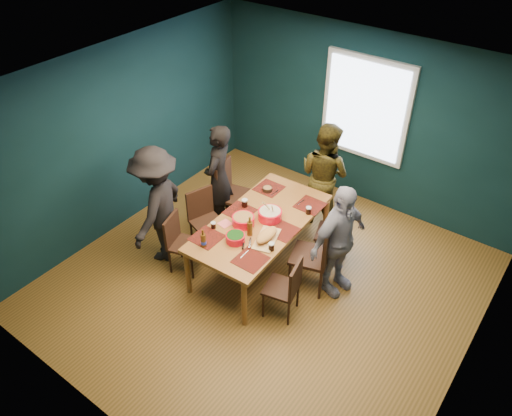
{
  "coord_description": "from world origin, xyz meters",
  "views": [
    {
      "loc": [
        2.68,
        -3.84,
        4.76
      ],
      "look_at": [
        -0.29,
        0.18,
        0.99
      ],
      "focal_mm": 35.0,
      "sensor_mm": 36.0,
      "label": 1
    }
  ],
  "objects": [
    {
      "name": "cola_glass_c",
      "position": [
        0.16,
        0.72,
        0.83
      ],
      "size": [
        0.07,
        0.07,
        0.1
      ],
      "color": "black",
      "rests_on": "dining_table"
    },
    {
      "name": "beer_bottle_a",
      "position": [
        -0.51,
        -0.58,
        0.87
      ],
      "size": [
        0.07,
        0.07,
        0.25
      ],
      "color": "#482B0D",
      "rests_on": "dining_table"
    },
    {
      "name": "napkin_c",
      "position": [
        0.09,
        -0.45,
        0.78
      ],
      "size": [
        0.16,
        0.16,
        0.0
      ],
      "primitive_type": "cube",
      "rotation": [
        0.0,
        0.0,
        0.27
      ],
      "color": "#EA6268",
      "rests_on": "dining_table"
    },
    {
      "name": "room",
      "position": [
        0.0,
        0.27,
        1.37
      ],
      "size": [
        5.01,
        5.01,
        2.71
      ],
      "color": "brown",
      "rests_on": "ground"
    },
    {
      "name": "person_right",
      "position": [
        0.75,
        0.45,
        0.79
      ],
      "size": [
        0.59,
        0.99,
        1.58
      ],
      "primitive_type": "imported",
      "rotation": [
        0.0,
        0.0,
        1.34
      ],
      "color": "white",
      "rests_on": "floor"
    },
    {
      "name": "napkin_b",
      "position": [
        -0.58,
        -0.1,
        0.78
      ],
      "size": [
        0.17,
        0.17,
        0.0
      ],
      "primitive_type": "cube",
      "rotation": [
        0.0,
        0.0,
        -0.19
      ],
      "color": "#EA6268",
      "rests_on": "dining_table"
    },
    {
      "name": "cutting_board",
      "position": [
        0.02,
        -0.04,
        0.84
      ],
      "size": [
        0.36,
        0.6,
        0.13
      ],
      "rotation": [
        0.0,
        0.0,
        0.3
      ],
      "color": "tan",
      "rests_on": "dining_table"
    },
    {
      "name": "dining_table",
      "position": [
        -0.25,
        0.22,
        0.7
      ],
      "size": [
        1.1,
        2.08,
        0.78
      ],
      "rotation": [
        0.0,
        0.0,
        0.04
      ],
      "color": "olive",
      "rests_on": "floor"
    },
    {
      "name": "chair_left_mid",
      "position": [
        -1.15,
        0.12,
        0.52
      ],
      "size": [
        0.51,
        0.51,
        0.9
      ],
      "rotation": [
        0.0,
        0.0,
        -0.33
      ],
      "color": "#311B10",
      "rests_on": "floor"
    },
    {
      "name": "cola_glass_b",
      "position": [
        0.18,
        -0.15,
        0.83
      ],
      "size": [
        0.07,
        0.07,
        0.1
      ],
      "color": "black",
      "rests_on": "dining_table"
    },
    {
      "name": "small_bowl",
      "position": [
        -0.57,
        0.82,
        0.81
      ],
      "size": [
        0.14,
        0.14,
        0.06
      ],
      "color": "black",
      "rests_on": "dining_table"
    },
    {
      "name": "chair_right_far",
      "position": [
        0.53,
        0.94,
        0.54
      ],
      "size": [
        0.53,
        0.53,
        0.93
      ],
      "rotation": [
        0.0,
        0.0,
        0.32
      ],
      "color": "#311B10",
      "rests_on": "floor"
    },
    {
      "name": "chair_right_mid",
      "position": [
        0.56,
        0.33,
        0.6
      ],
      "size": [
        0.58,
        0.58,
        1.03
      ],
      "rotation": [
        0.0,
        0.0,
        0.3
      ],
      "color": "#311B10",
      "rests_on": "floor"
    },
    {
      "name": "bowl_herbs",
      "position": [
        -0.26,
        -0.28,
        0.83
      ],
      "size": [
        0.24,
        0.24,
        0.1
      ],
      "color": "red",
      "rests_on": "dining_table"
    },
    {
      "name": "beer_bottle_b",
      "position": [
        -0.2,
        -0.08,
        0.88
      ],
      "size": [
        0.07,
        0.07,
        0.27
      ],
      "color": "#482B0D",
      "rests_on": "dining_table"
    },
    {
      "name": "bowl_dumpling",
      "position": [
        -0.18,
        0.33,
        0.85
      ],
      "size": [
        0.31,
        0.31,
        0.29
      ],
      "color": "red",
      "rests_on": "dining_table"
    },
    {
      "name": "chair_right_near",
      "position": [
        0.51,
        -0.28,
        0.49
      ],
      "size": [
        0.45,
        0.45,
        0.84
      ],
      "rotation": [
        0.0,
        0.0,
        0.22
      ],
      "color": "#311B10",
      "rests_on": "floor"
    },
    {
      "name": "cola_glass_d",
      "position": [
        -0.6,
        0.34,
        0.84
      ],
      "size": [
        0.08,
        0.08,
        0.11
      ],
      "color": "black",
      "rests_on": "dining_table"
    },
    {
      "name": "chair_left_near",
      "position": [
        -1.11,
        -0.43,
        0.49
      ],
      "size": [
        0.47,
        0.47,
        0.84
      ],
      "rotation": [
        0.0,
        0.0,
        0.29
      ],
      "color": "#311B10",
      "rests_on": "floor"
    },
    {
      "name": "cola_glass_a",
      "position": [
        -0.64,
        -0.25,
        0.83
      ],
      "size": [
        0.06,
        0.06,
        0.09
      ],
      "color": "black",
      "rests_on": "dining_table"
    },
    {
      "name": "person_back",
      "position": [
        -0.12,
        1.6,
        0.81
      ],
      "size": [
        0.87,
        0.72,
        1.63
      ],
      "primitive_type": "imported",
      "rotation": [
        0.0,
        0.0,
        3.0
      ],
      "color": "black",
      "rests_on": "floor"
    },
    {
      "name": "person_far_left",
      "position": [
        -1.28,
        0.62,
        0.82
      ],
      "size": [
        0.55,
        0.69,
        1.64
      ],
      "primitive_type": "imported",
      "rotation": [
        0.0,
        0.0,
        5.01
      ],
      "color": "black",
      "rests_on": "floor"
    },
    {
      "name": "person_near_left",
      "position": [
        -1.48,
        -0.39,
        0.85
      ],
      "size": [
        0.94,
        1.24,
        1.7
      ],
      "primitive_type": "imported",
      "rotation": [
        0.0,
        0.0,
        5.02
      ],
      "color": "black",
      "rests_on": "floor"
    },
    {
      "name": "chair_left_far",
      "position": [
        -1.18,
        0.75,
        0.59
      ],
      "size": [
        0.55,
        0.55,
        1.02
      ],
      "rotation": [
        0.0,
        0.0,
        0.23
      ],
      "color": "#311B10",
      "rests_on": "floor"
    },
    {
      "name": "bowl_salad",
      "position": [
        -0.39,
        0.04,
        0.84
      ],
      "size": [
        0.29,
        0.29,
        0.12
      ],
      "color": "red",
      "rests_on": "dining_table"
    },
    {
      "name": "napkin_a",
      "position": [
        0.07,
        0.23,
        0.78
      ],
      "size": [
        0.15,
        0.15,
        0.0
      ],
      "primitive_type": "cube",
      "rotation": [
        0.0,
        0.0,
        0.03
      ],
      "color": "#EA6268",
      "rests_on": "dining_table"
    }
  ]
}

